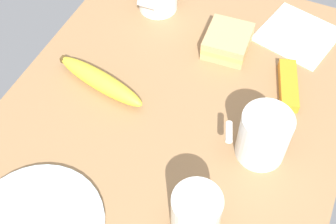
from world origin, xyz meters
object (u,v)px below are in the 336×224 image
at_px(sandwich_main, 228,41).
at_px(banana, 100,81).
at_px(coffee_mug_black, 264,136).
at_px(snack_bar, 288,85).
at_px(paper_napkin, 298,35).
at_px(glass_of_milk, 196,216).

relative_size(sandwich_main, banana, 0.50).
relative_size(coffee_mug_black, banana, 0.54).
xyz_separation_m(coffee_mug_black, snack_bar, (0.16, -0.01, -0.04)).
bearing_deg(snack_bar, sandwich_main, 52.05).
bearing_deg(sandwich_main, snack_bar, -110.30).
relative_size(sandwich_main, snack_bar, 0.86).
height_order(coffee_mug_black, banana, coffee_mug_black).
bearing_deg(snack_bar, paper_napkin, -10.96).
distance_m(glass_of_milk, paper_napkin, 0.50).
distance_m(snack_bar, paper_napkin, 0.16).
relative_size(banana, snack_bar, 1.72).
distance_m(coffee_mug_black, glass_of_milk, 0.19).
distance_m(sandwich_main, glass_of_milk, 0.41).
bearing_deg(glass_of_milk, sandwich_main, 12.19).
xyz_separation_m(glass_of_milk, banana, (0.19, 0.28, -0.02)).
distance_m(glass_of_milk, banana, 0.34).
distance_m(coffee_mug_black, snack_bar, 0.17).
bearing_deg(paper_napkin, banana, 133.34).
height_order(banana, snack_bar, banana).
height_order(coffee_mug_black, sandwich_main, coffee_mug_black).
relative_size(coffee_mug_black, glass_of_milk, 1.16).
xyz_separation_m(banana, snack_bar, (0.15, -0.34, -0.01)).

